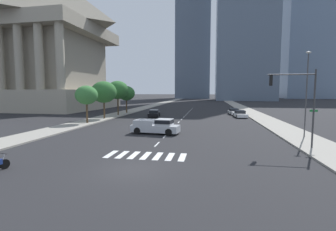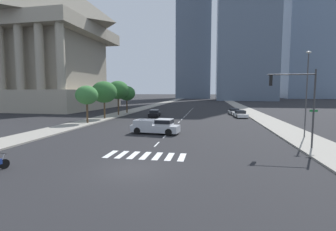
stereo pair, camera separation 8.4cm
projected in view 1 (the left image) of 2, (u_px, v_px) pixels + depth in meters
The scene contains 19 objects.
ground_plane at pixel (132, 169), 14.94m from camera, with size 800.00×800.00×0.00m, color #232326.
sidewalk_east at pixel (263, 119), 42.16m from camera, with size 4.00×260.00×0.15m, color gray.
sidewalk_west at pixel (111, 116), 46.62m from camera, with size 4.00×260.00×0.15m, color gray.
crosswalk_near at pixel (146, 156), 18.15m from camera, with size 5.85×2.21×0.01m.
lane_divider_center at pixel (184, 117), 45.65m from camera, with size 0.14×50.00×0.01m.
pickup_truck at pixel (158, 127), 27.47m from camera, with size 5.47×2.55×1.67m.
sedan_black_0 at pixel (154, 113), 46.35m from camera, with size 2.08×4.83×1.27m.
sedan_white_1 at pixel (234, 112), 50.26m from camera, with size 2.23×4.72×1.25m.
sedan_white_2 at pixel (240, 114), 44.83m from camera, with size 2.23×4.65×1.26m.
traffic_signal_near at pixel (298, 95), 19.91m from camera, with size 3.90×0.28×6.29m.
street_lamp_east at pixel (307, 89), 24.40m from camera, with size 0.50×0.24×8.44m.
street_tree_nearest at pixel (86, 95), 35.62m from camera, with size 3.20×3.20×5.38m.
street_tree_second at pixel (104, 92), 41.47m from camera, with size 4.24×4.24×6.25m.
street_tree_third at pixel (118, 90), 47.78m from camera, with size 4.14×4.14×6.58m.
street_tree_fourth at pixel (126, 93), 52.78m from camera, with size 3.63×3.63×5.70m.
war_memorial at pixel (47, 38), 65.44m from camera, with size 29.53×29.53×36.30m.
office_tower_left_skyline at pixel (194, 12), 162.97m from camera, with size 22.04×22.56×114.23m.
office_tower_center_skyline at pixel (246, 7), 128.23m from camera, with size 29.45×25.84×97.82m.
office_tower_right_skyline at pixel (308, 16), 163.56m from camera, with size 28.79×26.60×119.56m.
Camera 1 is at (4.51, -14.01, 4.69)m, focal length 26.48 mm.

